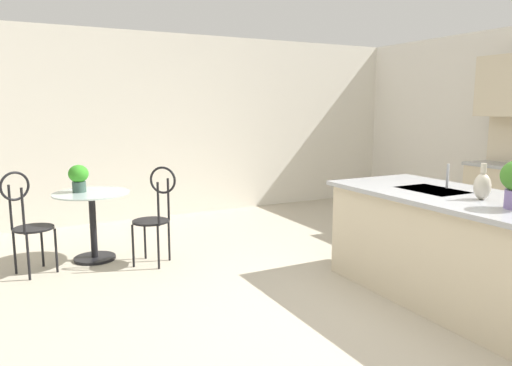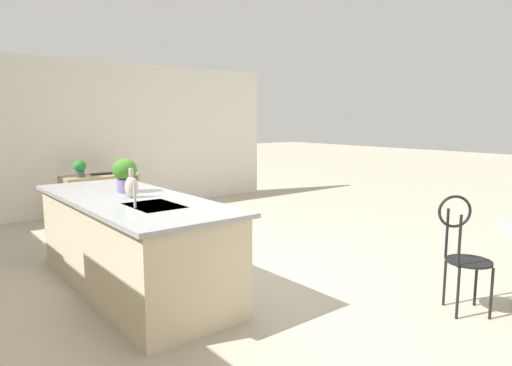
% 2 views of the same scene
% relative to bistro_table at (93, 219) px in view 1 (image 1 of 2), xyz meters
% --- Properties ---
extents(ground_plane, '(40.00, 40.00, 0.00)m').
position_rel_bistro_table_xyz_m(ground_plane, '(2.53, 1.70, -0.45)').
color(ground_plane, '#B2A893').
extents(wall_left_window, '(0.12, 7.80, 2.70)m').
position_rel_bistro_table_xyz_m(wall_left_window, '(-1.73, 1.70, 0.90)').
color(wall_left_window, silver).
rests_on(wall_left_window, ground).
extents(kitchen_island, '(2.80, 1.06, 0.92)m').
position_rel_bistro_table_xyz_m(kitchen_island, '(2.82, 2.55, 0.02)').
color(kitchen_island, beige).
rests_on(kitchen_island, ground).
extents(bistro_table, '(0.80, 0.80, 0.74)m').
position_rel_bistro_table_xyz_m(bistro_table, '(0.00, 0.00, 0.00)').
color(bistro_table, black).
rests_on(bistro_table, ground).
extents(chair_near_window, '(0.54, 0.54, 1.04)m').
position_rel_bistro_table_xyz_m(chair_near_window, '(0.46, 0.56, 0.13)').
color(chair_near_window, black).
rests_on(chair_near_window, ground).
extents(chair_by_island, '(0.50, 0.52, 1.04)m').
position_rel_bistro_table_xyz_m(chair_by_island, '(0.20, -0.64, 0.13)').
color(chair_by_island, black).
rests_on(chair_by_island, ground).
extents(sink_faucet, '(0.02, 0.02, 0.22)m').
position_rel_bistro_table_xyz_m(sink_faucet, '(2.28, 2.73, 0.58)').
color(sink_faucet, '#B2B5BA').
rests_on(sink_faucet, kitchen_island).
extents(potted_plant_on_table, '(0.21, 0.21, 0.29)m').
position_rel_bistro_table_xyz_m(potted_plant_on_table, '(-0.09, -0.11, 0.46)').
color(potted_plant_on_table, '#385147').
rests_on(potted_plant_on_table, bistro_table).
extents(vase_on_counter, '(0.13, 0.13, 0.29)m').
position_rel_bistro_table_xyz_m(vase_on_counter, '(2.78, 2.55, 0.58)').
color(vase_on_counter, '#BCB29E').
rests_on(vase_on_counter, kitchen_island).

